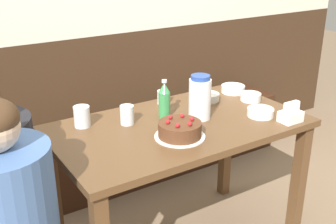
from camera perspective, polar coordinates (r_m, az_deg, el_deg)
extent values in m
cube|color=#3D2819|center=(3.06, -9.60, 0.70)|extent=(4.80, 0.04, 1.02)
cube|color=#381E11|center=(2.99, -7.55, -5.64)|extent=(2.75, 0.38, 0.46)
cube|color=brown|center=(2.10, 1.56, -1.93)|extent=(1.26, 0.71, 0.03)
cube|color=brown|center=(2.44, 17.18, -9.59)|extent=(0.06, 0.06, 0.73)
cube|color=brown|center=(2.32, -15.20, -11.16)|extent=(0.06, 0.06, 0.73)
cube|color=brown|center=(2.81, 7.82, -4.35)|extent=(0.06, 0.06, 0.73)
cylinder|color=white|center=(1.95, 1.60, -3.33)|extent=(0.24, 0.24, 0.01)
cylinder|color=#56331E|center=(1.93, 1.61, -2.34)|extent=(0.20, 0.20, 0.07)
sphere|color=red|center=(1.95, 0.32, -0.70)|extent=(0.02, 0.02, 0.02)
sphere|color=red|center=(1.90, -0.04, -1.37)|extent=(0.02, 0.02, 0.02)
sphere|color=red|center=(1.86, 1.29, -1.85)|extent=(0.02, 0.02, 0.02)
sphere|color=red|center=(1.88, 2.98, -1.62)|extent=(0.02, 0.02, 0.02)
sphere|color=red|center=(1.93, 3.27, -0.94)|extent=(0.02, 0.02, 0.02)
sphere|color=red|center=(1.97, 1.94, -0.49)|extent=(0.02, 0.02, 0.02)
cylinder|color=white|center=(2.13, 4.27, 1.79)|extent=(0.11, 0.11, 0.21)
cylinder|color=#28479E|center=(2.09, 4.36, 4.72)|extent=(0.10, 0.10, 0.02)
cylinder|color=#388E4C|center=(2.14, -0.49, 0.97)|extent=(0.06, 0.06, 0.13)
cone|color=#388E4C|center=(2.11, -0.50, 3.33)|extent=(0.06, 0.06, 0.05)
cylinder|color=silver|center=(2.10, -0.51, 4.19)|extent=(0.03, 0.03, 0.01)
cube|color=white|center=(2.19, 16.25, -0.59)|extent=(0.11, 0.08, 0.05)
cube|color=white|center=(2.17, 16.40, 0.69)|extent=(0.09, 0.03, 0.05)
cylinder|color=white|center=(2.23, 12.41, -0.03)|extent=(0.14, 0.14, 0.04)
cylinder|color=white|center=(2.40, 5.45, 2.03)|extent=(0.13, 0.13, 0.04)
cylinder|color=white|center=(2.55, 8.79, 3.11)|extent=(0.14, 0.14, 0.04)
cylinder|color=white|center=(2.44, 11.12, 2.03)|extent=(0.12, 0.12, 0.04)
cylinder|color=silver|center=(2.33, -0.71, 2.02)|extent=(0.06, 0.06, 0.08)
cylinder|color=silver|center=(2.08, -11.58, -0.60)|extent=(0.08, 0.08, 0.10)
cylinder|color=silver|center=(2.08, -5.57, -0.39)|extent=(0.07, 0.07, 0.10)
cylinder|color=#4C70AD|center=(1.65, -20.94, -12.63)|extent=(0.36, 0.36, 0.51)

